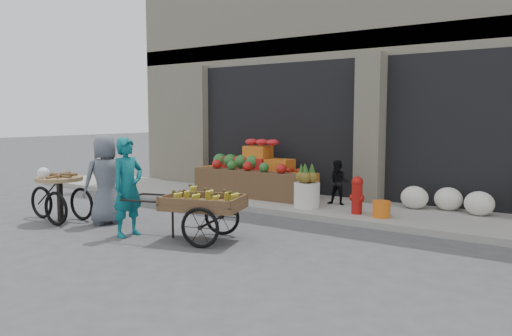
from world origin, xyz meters
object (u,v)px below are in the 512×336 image
Objects in this scene: orange_bucket at (381,209)px; vendor_woman at (128,187)px; banana_cart at (201,201)px; fire_hydrant at (357,194)px; tricycle_cart at (59,191)px; vendor_grey at (106,180)px; seated_person at (338,183)px; pineapple_bin at (307,195)px.

orange_bucket is 0.20× the size of vendor_woman.
fire_hydrant is at bearing 47.11° from banana_cart.
tricycle_cart is (-1.92, 0.03, -0.24)m from vendor_woman.
vendor_grey reaches higher than orange_bucket.
pineapple_bin is at bearing -133.69° from seated_person.
vendor_grey reaches higher than fire_hydrant.
orange_bucket is at bearing 144.06° from vendor_grey.
vendor_grey is at bearing -139.49° from seated_person.
seated_person is 0.42× the size of banana_cart.
pineapple_bin is 1.62× the size of orange_bucket.
seated_person reaches higher than fire_hydrant.
vendor_woman is (-2.56, -3.30, 0.30)m from fire_hydrant.
pineapple_bin is at bearing -22.95° from vendor_woman.
banana_cart is at bearing -116.01° from fire_hydrant.
orange_bucket is at bearing -42.69° from vendor_woman.
orange_bucket is (0.50, -0.05, -0.23)m from fire_hydrant.
vendor_grey is (-2.52, -2.94, 0.44)m from pineapple_bin.
seated_person reaches higher than pineapple_bin.
banana_cart reaches higher than pineapple_bin.
orange_bucket is 5.04m from vendor_grey.
fire_hydrant is at bearing -2.60° from pineapple_bin.
orange_bucket is 3.40m from banana_cart.
seated_person is 0.65× the size of tricycle_cart.
banana_cart is 1.38× the size of vendor_grey.
pineapple_bin is 1.61m from orange_bucket.
vendor_grey is at bearing 69.82° from vendor_woman.
vendor_woman reaches higher than tricycle_cart.
banana_cart is 3.12m from tricycle_cart.
fire_hydrant is 0.96m from seated_person.
vendor_woman reaches higher than pineapple_bin.
banana_cart reaches higher than fire_hydrant.
banana_cart is (-1.39, -2.85, 0.13)m from fire_hydrant.
banana_cart is (-0.29, -2.90, 0.26)m from pineapple_bin.
orange_bucket is 5.94m from tricycle_cart.
orange_bucket is 0.20× the size of vendor_grey.
banana_cart is 1.38× the size of vendor_woman.
banana_cart is 1.55× the size of tricycle_cart.
seated_person reaches higher than banana_cart.
vendor_woman is at bearing 88.69° from vendor_grey.
orange_bucket is at bearing -5.71° from fire_hydrant.
tricycle_cart is at bearing -135.55° from pineapple_bin.
seated_person is at bearing -24.62° from vendor_woman.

